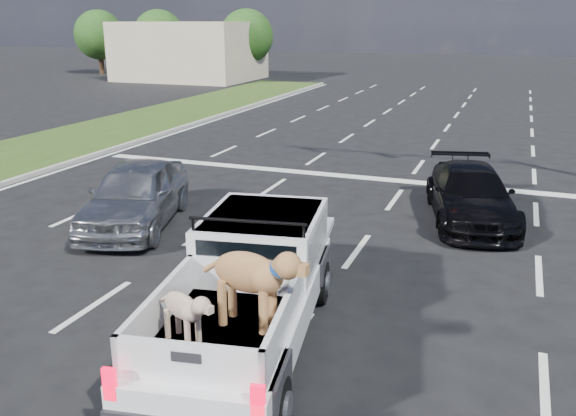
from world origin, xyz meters
name	(u,v)px	position (x,y,z in m)	size (l,w,h in m)	color
ground	(185,323)	(0.00, 0.00, 0.00)	(160.00, 160.00, 0.00)	black
road_markings	(315,208)	(0.00, 6.56, 0.01)	(17.75, 60.00, 0.01)	silver
curb_left	(18,179)	(-9.05, 6.00, 0.07)	(0.15, 60.00, 0.14)	#99958C
building_left	(190,51)	(-20.00, 36.00, 2.20)	(10.00, 8.00, 4.40)	#BFAD91
tree_far_a	(99,35)	(-30.00, 38.00, 3.29)	(4.20, 4.20, 5.40)	#332114
tree_far_b	(159,36)	(-24.00, 38.00, 3.29)	(4.20, 4.20, 5.40)	#332114
tree_far_c	(247,36)	(-16.00, 38.00, 3.29)	(4.20, 4.20, 5.40)	#332114
pickup_truck	(249,286)	(1.18, -0.16, 0.90)	(2.61, 5.29, 1.90)	black
silver_sedan	(135,194)	(-3.45, 3.83, 0.75)	(1.76, 4.37, 1.49)	#A6A9AD
black_coupe	(471,195)	(3.73, 6.87, 0.63)	(1.78, 4.37, 1.27)	black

